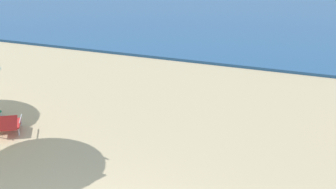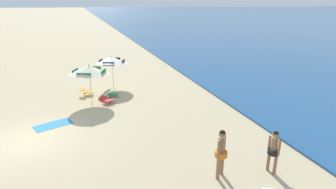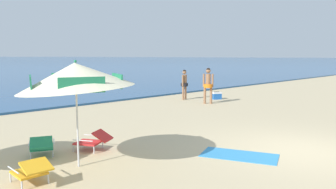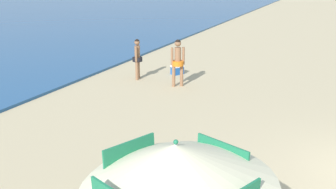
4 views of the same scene
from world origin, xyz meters
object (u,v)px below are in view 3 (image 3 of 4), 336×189
cooler_box (217,96)px  beach_towel (239,155)px  person_standing_near_shore (208,83)px  lounge_chair_beside_umbrella (93,140)px  person_standing_beside (184,82)px  beach_umbrella_striped_main (76,76)px  lounge_chair_facing_sea (32,170)px  lounge_chair_under_umbrella (42,146)px

cooler_box → beach_towel: bearing=-140.5°
beach_towel → person_standing_near_shore: bearing=43.0°
lounge_chair_beside_umbrella → person_standing_beside: size_ratio=0.63×
beach_umbrella_striped_main → person_standing_near_shore: 10.36m
lounge_chair_beside_umbrella → lounge_chair_facing_sea: lounge_chair_beside_umbrella is taller
lounge_chair_facing_sea → cooler_box: (12.41, 4.93, -0.07)m
cooler_box → beach_towel: 10.52m
lounge_chair_beside_umbrella → lounge_chair_under_umbrella: bearing=160.4°
cooler_box → lounge_chair_under_umbrella: bearing=-163.6°
lounge_chair_under_umbrella → person_standing_beside: (10.15, 4.57, 0.68)m
person_standing_near_shore → person_standing_beside: size_ratio=1.10×
lounge_chair_facing_sea → beach_towel: lounge_chair_facing_sea is taller
lounge_chair_beside_umbrella → cooler_box: lounge_chair_beside_umbrella is taller
beach_umbrella_striped_main → beach_towel: beach_umbrella_striped_main is taller
lounge_chair_facing_sea → person_standing_near_shore: person_standing_near_shore is taller
beach_umbrella_striped_main → person_standing_near_shore: size_ratio=1.94×
lounge_chair_under_umbrella → lounge_chair_beside_umbrella: bearing=-19.6°
lounge_chair_beside_umbrella → beach_towel: (2.25, -2.89, -0.26)m
beach_umbrella_striped_main → person_standing_near_shore: beach_umbrella_striped_main is taller
beach_umbrella_striped_main → cooler_box: 12.31m
cooler_box → lounge_chair_facing_sea: bearing=-158.3°
person_standing_near_shore → person_standing_beside: person_standing_near_shore is taller
person_standing_near_shore → beach_towel: person_standing_near_shore is taller
lounge_chair_facing_sea → beach_towel: (4.30, -1.76, -0.27)m
lounge_chair_under_umbrella → lounge_chair_facing_sea: size_ratio=1.16×
person_standing_beside → beach_towel: size_ratio=0.91×
lounge_chair_under_umbrella → cooler_box: 12.01m
person_standing_near_shore → beach_towel: (-6.40, -5.96, -1.04)m
lounge_chair_under_umbrella → cooler_box: (11.52, 3.39, -0.07)m
beach_umbrella_striped_main → cooler_box: size_ratio=5.81×
beach_umbrella_striped_main → beach_towel: size_ratio=1.95×
beach_umbrella_striped_main → lounge_chair_beside_umbrella: size_ratio=3.40×
beach_towel → lounge_chair_beside_umbrella: bearing=127.9°
person_standing_near_shore → lounge_chair_facing_sea: bearing=-158.5°
lounge_chair_facing_sea → lounge_chair_beside_umbrella: bearing=28.8°
lounge_chair_under_umbrella → lounge_chair_facing_sea: 1.78m
beach_umbrella_striped_main → beach_towel: 4.25m
lounge_chair_facing_sea → beach_towel: bearing=-22.3°
lounge_chair_beside_umbrella → cooler_box: (10.36, 3.80, -0.07)m
person_standing_near_shore → beach_towel: size_ratio=1.00×
person_standing_beside → beach_towel: bearing=-130.6°
beach_umbrella_striped_main → lounge_chair_facing_sea: 2.07m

